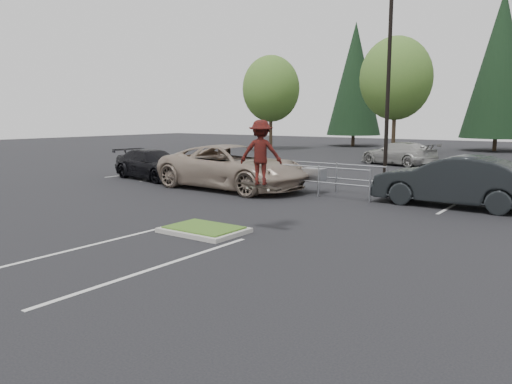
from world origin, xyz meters
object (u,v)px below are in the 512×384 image
Objects in this scene: decid_b at (396,81)px; car_l_tan at (233,167)px; cart_corral at (317,175)px; car_r_charc at (453,181)px; conif_a at (355,79)px; car_l_black at (153,164)px; car_far_silver at (399,154)px; conif_b at (500,64)px; light_pole at (388,85)px; decid_a at (271,91)px; skateboarder at (260,153)px.

decid_b is 24.12m from car_l_tan.
cart_corral is 5.37m from car_r_charc.
conif_a reaches higher than car_r_charc.
decid_b is 1.85× the size of car_l_black.
cart_corral is 0.85× the size of car_far_silver.
conif_b reaches higher than car_far_silver.
conif_b is at bearing -5.06° from car_l_tan.
car_l_tan is at bearing -83.53° from car_l_black.
light_pole is at bearing -62.62° from conif_a.
decid_a is 1.70× the size of car_far_silver.
car_l_tan reaches higher than cart_corral.
conif_a is at bearing 113.51° from cart_corral.
decid_a is 28.32m from cart_corral.
cart_corral is 2.34× the size of skateboarder.
conif_a is at bearing 130.17° from decid_b.
decid_a is 24.52m from car_l_black.
car_l_black is at bearing -9.69° from car_far_silver.
conif_a reaches higher than cart_corral.
light_pole is 5.31× the size of skateboarder.
decid_a reaches higher than cart_corral.
conif_a is 2.49× the size of car_far_silver.
conif_a is at bearing 68.09° from decid_a.
decid_a reaches higher than car_l_tan.
decid_b reaches higher than car_l_tan.
decid_b is at bearing 109.35° from light_pole.
decid_a is at bearing 29.75° from car_l_black.
car_far_silver is (7.59, 14.63, 0.00)m from car_l_black.
car_far_silver is (-1.54, 13.99, -0.03)m from cart_corral.
skateboarder is (1.20, -39.50, -5.66)m from conif_b.
conif_a is at bearing 17.27° from car_l_black.
conif_a is 2.91× the size of cart_corral.
cart_corral is at bearing -108.93° from light_pole.
cart_corral is at bearing -77.14° from decid_b.
car_r_charc is at bearing -79.85° from car_l_tan.
car_far_silver reaches higher than car_l_black.
light_pole reaches higher than decid_a.
car_l_tan is (1.51, -23.53, -5.07)m from decid_b.
conif_b reaches higher than conif_a.
light_pole is 6.62m from car_r_charc.
conif_a is 2.36× the size of car_r_charc.
decid_a is 0.61× the size of conif_b.
skateboarder is at bearing -72.37° from cart_corral.
decid_a reaches higher than car_far_silver.
decid_b is at bearing 6.26° from car_l_tan.
car_l_black is at bearing -106.79° from conif_b.
decid_b is 24.10m from car_l_black.
light_pole is at bearing 72.27° from cart_corral.
car_r_charc is at bearing -43.57° from light_pole.
cart_corral is 9.15m from car_l_black.
conif_b is 2.79× the size of car_l_black.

